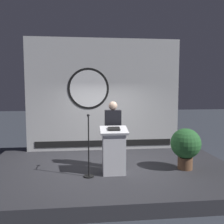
% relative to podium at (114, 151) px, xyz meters
% --- Properties ---
extents(ground_plane, '(40.00, 40.00, 0.00)m').
position_rel_podium_xyz_m(ground_plane, '(-0.06, 0.44, -0.84)').
color(ground_plane, '#383D47').
extents(stage_platform, '(6.40, 4.00, 0.30)m').
position_rel_podium_xyz_m(stage_platform, '(-0.06, 0.44, -0.69)').
color(stage_platform, '#333338').
rests_on(stage_platform, ground).
extents(banner_display, '(4.94, 0.12, 3.60)m').
position_rel_podium_xyz_m(banner_display, '(-0.07, 2.29, 1.25)').
color(banner_display, silver).
rests_on(banner_display, stage_platform).
extents(podium, '(0.64, 0.50, 1.11)m').
position_rel_podium_xyz_m(podium, '(0.00, 0.00, 0.00)').
color(podium, silver).
rests_on(podium, stage_platform).
extents(speaker_person, '(0.40, 0.26, 1.68)m').
position_rel_podium_xyz_m(speaker_person, '(0.03, 0.48, 0.32)').
color(speaker_person, black).
rests_on(speaker_person, stage_platform).
extents(microphone_stand, '(0.24, 0.48, 1.42)m').
position_rel_podium_xyz_m(microphone_stand, '(-0.59, -0.11, -0.05)').
color(microphone_stand, black).
rests_on(microphone_stand, stage_platform).
extents(potted_plant, '(0.74, 0.74, 1.02)m').
position_rel_podium_xyz_m(potted_plant, '(1.81, 0.14, 0.07)').
color(potted_plant, brown).
rests_on(potted_plant, stage_platform).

